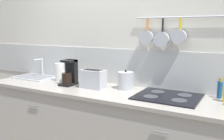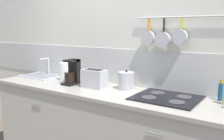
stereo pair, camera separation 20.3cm
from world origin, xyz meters
name	(u,v)px [view 2 (the right image)]	position (x,y,z in m)	size (l,w,h in m)	color
wall_back	(124,53)	(0.00, 0.37, 1.27)	(7.20, 0.14, 2.60)	silver
cabinet_base	(106,132)	(0.00, 0.00, 0.44)	(2.88, 0.64, 0.88)	#B7B2A8
countertop	(105,92)	(0.00, 0.00, 0.89)	(2.92, 0.66, 0.03)	#A59E93
sink_basin	(42,75)	(-1.16, 0.14, 0.93)	(0.53, 0.36, 0.24)	#B7BABF
paper_towel_roll	(64,71)	(-0.73, 0.13, 1.02)	(0.11, 0.11, 0.22)	white
coffee_maker	(72,74)	(-0.49, 0.03, 1.03)	(0.15, 0.20, 0.29)	black
toaster	(94,79)	(-0.17, 0.03, 1.01)	(0.29, 0.15, 0.20)	#B7BABF
kettle	(126,81)	(0.16, 0.16, 1.00)	(0.17, 0.17, 0.21)	#B7BABF
cooktop	(167,98)	(0.66, 0.06, 0.92)	(0.59, 0.51, 0.01)	black
bottle_sesame_oil	(221,91)	(1.09, 0.26, 1.00)	(0.05, 0.05, 0.19)	navy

